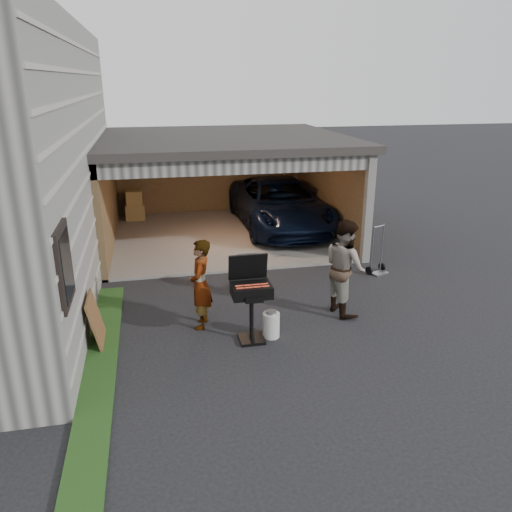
{
  "coord_description": "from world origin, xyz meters",
  "views": [
    {
      "loc": [
        -1.27,
        -7.46,
        4.36
      ],
      "look_at": [
        0.63,
        1.38,
        1.15
      ],
      "focal_mm": 35.0,
      "sensor_mm": 36.0,
      "label": 1
    }
  ],
  "objects_px": {
    "minivan": "(280,205)",
    "woman": "(200,284)",
    "propane_tank": "(271,325)",
    "hand_truck": "(378,264)",
    "bbq_grill": "(251,293)",
    "man": "(345,267)",
    "plywood_panel": "(96,321)"
  },
  "relations": [
    {
      "from": "woman",
      "to": "man",
      "type": "relative_size",
      "value": 0.89
    },
    {
      "from": "minivan",
      "to": "plywood_panel",
      "type": "bearing_deg",
      "value": -128.21
    },
    {
      "from": "minivan",
      "to": "woman",
      "type": "distance_m",
      "value": 6.7
    },
    {
      "from": "propane_tank",
      "to": "hand_truck",
      "type": "xyz_separation_m",
      "value": [
        3.21,
        2.48,
        -0.0
      ]
    },
    {
      "from": "plywood_panel",
      "to": "hand_truck",
      "type": "height_order",
      "value": "hand_truck"
    },
    {
      "from": "hand_truck",
      "to": "man",
      "type": "bearing_deg",
      "value": -153.54
    },
    {
      "from": "minivan",
      "to": "hand_truck",
      "type": "distance_m",
      "value": 4.38
    },
    {
      "from": "woman",
      "to": "bbq_grill",
      "type": "distance_m",
      "value": 1.06
    },
    {
      "from": "man",
      "to": "propane_tank",
      "type": "xyz_separation_m",
      "value": [
        -1.63,
        -0.71,
        -0.71
      ]
    },
    {
      "from": "man",
      "to": "propane_tank",
      "type": "distance_m",
      "value": 1.92
    },
    {
      "from": "minivan",
      "to": "propane_tank",
      "type": "xyz_separation_m",
      "value": [
        -1.89,
        -6.63,
        -0.5
      ]
    },
    {
      "from": "minivan",
      "to": "woman",
      "type": "xyz_separation_m",
      "value": [
        -3.05,
        -5.97,
        0.11
      ]
    },
    {
      "from": "minivan",
      "to": "woman",
      "type": "relative_size",
      "value": 3.11
    },
    {
      "from": "hand_truck",
      "to": "woman",
      "type": "bearing_deg",
      "value": -179.44
    },
    {
      "from": "bbq_grill",
      "to": "propane_tank",
      "type": "bearing_deg",
      "value": 4.04
    },
    {
      "from": "minivan",
      "to": "hand_truck",
      "type": "bearing_deg",
      "value": -72.62
    },
    {
      "from": "minivan",
      "to": "bbq_grill",
      "type": "distance_m",
      "value": 7.04
    },
    {
      "from": "bbq_grill",
      "to": "woman",
      "type": "bearing_deg",
      "value": 138.85
    },
    {
      "from": "propane_tank",
      "to": "plywood_panel",
      "type": "xyz_separation_m",
      "value": [
        -3.01,
        0.37,
        0.22
      ]
    },
    {
      "from": "propane_tank",
      "to": "hand_truck",
      "type": "bearing_deg",
      "value": 37.76
    },
    {
      "from": "minivan",
      "to": "woman",
      "type": "bearing_deg",
      "value": -117.32
    },
    {
      "from": "propane_tank",
      "to": "bbq_grill",
      "type": "bearing_deg",
      "value": -175.96
    },
    {
      "from": "bbq_grill",
      "to": "propane_tank",
      "type": "xyz_separation_m",
      "value": [
        0.37,
        0.03,
        -0.67
      ]
    },
    {
      "from": "hand_truck",
      "to": "plywood_panel",
      "type": "bearing_deg",
      "value": 176.8
    },
    {
      "from": "propane_tank",
      "to": "plywood_panel",
      "type": "distance_m",
      "value": 3.04
    },
    {
      "from": "bbq_grill",
      "to": "plywood_panel",
      "type": "height_order",
      "value": "bbq_grill"
    },
    {
      "from": "plywood_panel",
      "to": "bbq_grill",
      "type": "bearing_deg",
      "value": -8.57
    },
    {
      "from": "minivan",
      "to": "man",
      "type": "distance_m",
      "value": 5.93
    },
    {
      "from": "minivan",
      "to": "man",
      "type": "bearing_deg",
      "value": -92.68
    },
    {
      "from": "bbq_grill",
      "to": "propane_tank",
      "type": "height_order",
      "value": "bbq_grill"
    },
    {
      "from": "bbq_grill",
      "to": "plywood_panel",
      "type": "distance_m",
      "value": 2.7
    },
    {
      "from": "propane_tank",
      "to": "hand_truck",
      "type": "height_order",
      "value": "hand_truck"
    }
  ]
}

